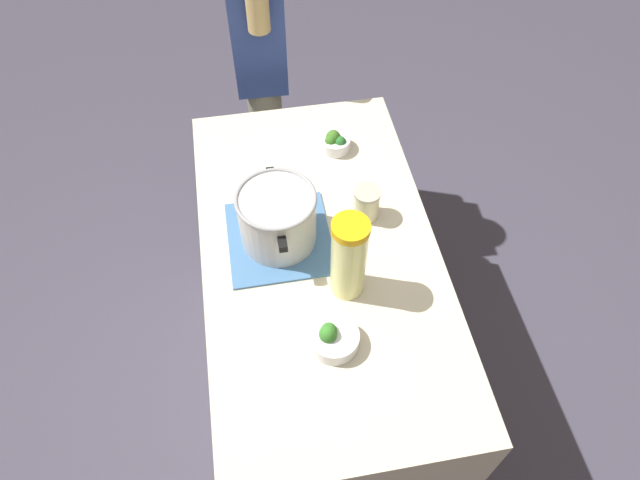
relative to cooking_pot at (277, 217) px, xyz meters
The scene contains 9 objects.
ground_plane 1.05m from the cooking_pot, 118.59° to the right, with size 8.00×8.00×0.00m, color #444051.
counter_slab 0.59m from the cooking_pot, 118.59° to the right, with size 1.32×0.71×0.93m, color beige.
dish_cloth 0.10m from the cooking_pot, 90.00° to the left, with size 0.32×0.31×0.01m, color teal.
cooking_pot is the anchor object (origin of this frame).
lemonade_pitcher 0.27m from the cooking_pot, 140.28° to the right, with size 0.10×0.10×0.28m.
mason_jar 0.29m from the cooking_pot, 80.39° to the right, with size 0.08×0.08×0.11m.
broccoli_bowl_front 0.39m from the cooking_pot, 165.63° to the right, with size 0.13×0.13×0.08m.
broccoli_bowl_center 0.44m from the cooking_pot, 34.01° to the right, with size 0.10×0.10×0.07m.
person_cook 0.96m from the cooking_pot, ahead, with size 0.50×0.21×1.67m.
Camera 1 is at (-1.00, 0.18, 2.34)m, focal length 32.28 mm.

